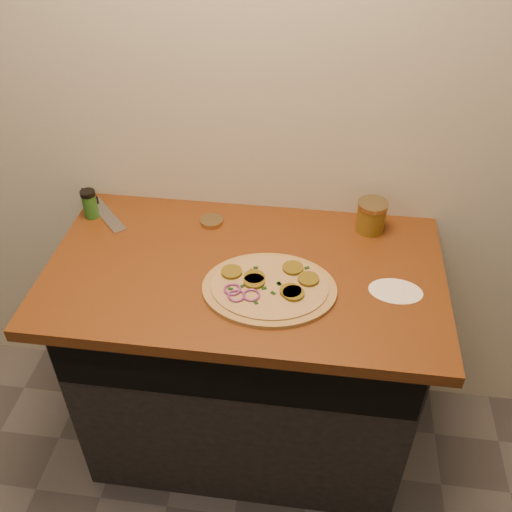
# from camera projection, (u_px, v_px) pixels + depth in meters

# --- Properties ---
(cabinet) EXTENTS (1.10, 0.60, 0.86)m
(cabinet) POSITION_uv_depth(u_px,v_px,m) (248.00, 361.00, 2.05)
(cabinet) COLOR black
(cabinet) RESTS_ON ground
(countertop) EXTENTS (1.20, 0.70, 0.04)m
(countertop) POSITION_uv_depth(u_px,v_px,m) (245.00, 271.00, 1.74)
(countertop) COLOR #633212
(countertop) RESTS_ON cabinet
(pizza) EXTENTS (0.40, 0.40, 0.03)m
(pizza) POSITION_uv_depth(u_px,v_px,m) (269.00, 287.00, 1.64)
(pizza) COLOR tan
(pizza) RESTS_ON countertop
(chefs_knife) EXTENTS (0.25, 0.27, 0.02)m
(chefs_knife) POSITION_uv_depth(u_px,v_px,m) (96.00, 203.00, 1.98)
(chefs_knife) COLOR #B7BAC1
(chefs_knife) RESTS_ON countertop
(mason_jar_lid) EXTENTS (0.08, 0.08, 0.02)m
(mason_jar_lid) POSITION_uv_depth(u_px,v_px,m) (212.00, 221.00, 1.89)
(mason_jar_lid) COLOR #9F8C5C
(mason_jar_lid) RESTS_ON countertop
(salsa_jar) EXTENTS (0.10, 0.10, 0.11)m
(salsa_jar) POSITION_uv_depth(u_px,v_px,m) (371.00, 216.00, 1.84)
(salsa_jar) COLOR #A33010
(salsa_jar) RESTS_ON countertop
(spice_shaker) EXTENTS (0.05, 0.05, 0.10)m
(spice_shaker) POSITION_uv_depth(u_px,v_px,m) (90.00, 204.00, 1.90)
(spice_shaker) COLOR #245D1D
(spice_shaker) RESTS_ON countertop
(flour_spill) EXTENTS (0.16, 0.16, 0.00)m
(flour_spill) POSITION_uv_depth(u_px,v_px,m) (396.00, 291.00, 1.64)
(flour_spill) COLOR white
(flour_spill) RESTS_ON countertop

